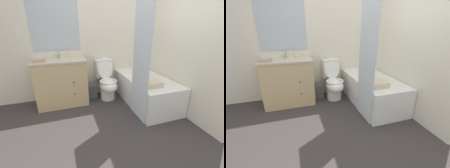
# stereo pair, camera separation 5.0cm
# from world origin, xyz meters

# --- Properties ---
(ground_plane) EXTENTS (14.00, 14.00, 0.00)m
(ground_plane) POSITION_xyz_m (0.00, 0.00, 0.00)
(ground_plane) COLOR #383333
(wall_back) EXTENTS (8.00, 0.06, 2.50)m
(wall_back) POSITION_xyz_m (-0.01, 1.63, 1.25)
(wall_back) COLOR silver
(wall_back) RESTS_ON ground_plane
(wall_right) EXTENTS (0.05, 2.60, 2.50)m
(wall_right) POSITION_xyz_m (1.21, 0.80, 1.25)
(wall_right) COLOR silver
(wall_right) RESTS_ON ground_plane
(vanity_cabinet) EXTENTS (0.92, 0.57, 0.87)m
(vanity_cabinet) POSITION_xyz_m (-0.72, 1.33, 0.45)
(vanity_cabinet) COLOR tan
(vanity_cabinet) RESTS_ON ground_plane
(sink_faucet) EXTENTS (0.14, 0.12, 0.12)m
(sink_faucet) POSITION_xyz_m (-0.72, 1.52, 0.91)
(sink_faucet) COLOR silver
(sink_faucet) RESTS_ON vanity_cabinet
(toilet) EXTENTS (0.35, 0.65, 0.84)m
(toilet) POSITION_xyz_m (0.15, 1.27, 0.36)
(toilet) COLOR white
(toilet) RESTS_ON ground_plane
(bathtub) EXTENTS (0.73, 1.48, 0.52)m
(bathtub) POSITION_xyz_m (0.81, 0.86, 0.26)
(bathtub) COLOR white
(bathtub) RESTS_ON ground_plane
(shower_curtain) EXTENTS (0.02, 0.49, 1.86)m
(shower_curtain) POSITION_xyz_m (0.43, 0.43, 0.93)
(shower_curtain) COLOR silver
(shower_curtain) RESTS_ON ground_plane
(wastebasket) EXTENTS (0.21, 0.17, 0.29)m
(wastebasket) POSITION_xyz_m (-0.15, 1.38, 0.15)
(wastebasket) COLOR #4C4C51
(wastebasket) RESTS_ON ground_plane
(tissue_box) EXTENTS (0.15, 0.11, 0.12)m
(tissue_box) POSITION_xyz_m (-0.63, 1.43, 0.93)
(tissue_box) COLOR beige
(tissue_box) RESTS_ON vanity_cabinet
(hand_towel_folded) EXTENTS (0.20, 0.13, 0.05)m
(hand_towel_folded) POSITION_xyz_m (-1.04, 1.20, 0.90)
(hand_towel_folded) COLOR tan
(hand_towel_folded) RESTS_ON vanity_cabinet
(bath_towel_folded) EXTENTS (0.30, 0.24, 0.09)m
(bath_towel_folded) POSITION_xyz_m (0.65, 0.43, 0.56)
(bath_towel_folded) COLOR beige
(bath_towel_folded) RESTS_ON bathtub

